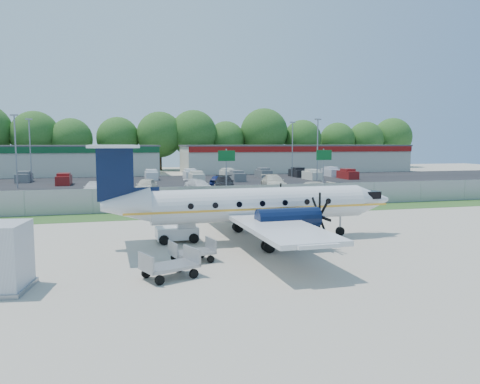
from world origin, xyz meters
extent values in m
plane|color=#B6AC9A|center=(0.00, 0.00, 0.00)|extent=(170.00, 170.00, 0.00)
cube|color=#2D561E|center=(0.00, 12.00, 0.01)|extent=(170.00, 4.00, 0.02)
cube|color=black|center=(0.00, 19.00, 0.01)|extent=(170.00, 8.00, 0.02)
cube|color=black|center=(0.00, 40.00, 0.01)|extent=(170.00, 32.00, 0.02)
cube|color=gray|center=(0.00, 14.00, 1.00)|extent=(120.00, 0.02, 1.90)
cube|color=gray|center=(0.00, 14.00, 1.98)|extent=(120.00, 0.06, 0.06)
cube|color=gray|center=(0.00, 14.00, 0.05)|extent=(120.00, 0.06, 0.06)
cube|color=beige|center=(-24.00, 62.00, 2.50)|extent=(46.00, 12.00, 5.00)
cube|color=#474749|center=(-24.00, 62.00, 5.12)|extent=(46.40, 12.40, 0.24)
cube|color=#0F4723|center=(-24.00, 55.90, 4.50)|extent=(46.00, 0.20, 1.00)
cube|color=beige|center=(26.00, 62.00, 2.50)|extent=(44.00, 12.00, 5.00)
cube|color=#474749|center=(26.00, 62.00, 5.12)|extent=(44.40, 12.40, 0.24)
cube|color=maroon|center=(26.00, 55.90, 4.50)|extent=(44.00, 0.20, 1.00)
cylinder|color=gray|center=(-8.00, 23.00, 2.50)|extent=(0.14, 0.14, 5.00)
cube|color=#0C5923|center=(-8.00, 22.85, 4.30)|extent=(1.80, 0.08, 1.10)
cylinder|color=gray|center=(3.00, 23.00, 2.50)|extent=(0.14, 0.14, 5.00)
cube|color=#0C5923|center=(3.00, 22.85, 4.30)|extent=(1.80, 0.08, 1.10)
cylinder|color=gray|center=(14.00, 23.00, 2.50)|extent=(0.14, 0.14, 5.00)
cube|color=#0C5923|center=(14.00, 22.85, 4.30)|extent=(1.80, 0.08, 1.10)
cylinder|color=gray|center=(-20.00, 38.00, 4.50)|extent=(0.18, 0.18, 9.00)
cube|color=gray|center=(-20.00, 38.00, 9.00)|extent=(0.90, 0.35, 0.18)
cylinder|color=gray|center=(20.00, 38.00, 4.50)|extent=(0.18, 0.18, 9.00)
cube|color=gray|center=(20.00, 38.00, 9.00)|extent=(0.90, 0.35, 0.18)
cylinder|color=gray|center=(-20.00, 48.00, 4.50)|extent=(0.18, 0.18, 9.00)
cube|color=gray|center=(-20.00, 48.00, 9.00)|extent=(0.90, 0.35, 0.18)
cylinder|color=gray|center=(20.00, 48.00, 4.50)|extent=(0.18, 0.18, 9.00)
cube|color=gray|center=(20.00, 48.00, 9.00)|extent=(0.90, 0.35, 0.18)
cylinder|color=silver|center=(-0.19, 0.85, 2.13)|extent=(12.43, 2.16, 1.88)
cone|color=silver|center=(7.10, 1.01, 2.13)|extent=(2.22, 1.93, 1.88)
cone|color=silver|center=(-7.67, 0.68, 2.33)|extent=(2.62, 1.94, 1.88)
cube|color=black|center=(6.90, 1.01, 2.48)|extent=(0.92, 1.31, 0.45)
cube|color=silver|center=(-0.68, 0.84, 1.59)|extent=(3.56, 17.51, 0.22)
cylinder|color=black|center=(0.47, -2.01, 1.73)|extent=(3.39, 1.17, 1.09)
cylinder|color=black|center=(0.34, 3.74, 1.73)|extent=(3.39, 1.17, 1.09)
cube|color=black|center=(-8.16, 0.67, 4.01)|extent=(1.89, 0.22, 2.87)
cube|color=silver|center=(-8.26, 0.67, 5.45)|extent=(2.52, 6.20, 0.14)
cylinder|color=gray|center=(4.97, 0.96, 0.64)|extent=(0.12, 0.12, 1.29)
cylinder|color=black|center=(4.97, 0.96, 0.28)|extent=(0.56, 0.19, 0.56)
cylinder|color=black|center=(-0.62, -2.04, 0.32)|extent=(0.64, 0.41, 0.63)
cylinder|color=black|center=(-0.75, 3.71, 0.32)|extent=(0.64, 0.41, 0.63)
cube|color=silver|center=(-4.84, 1.81, 0.51)|extent=(2.38, 1.48, 0.65)
cube|color=silver|center=(-4.38, 1.83, 1.02)|extent=(1.07, 1.25, 0.47)
cube|color=black|center=(-3.96, 1.85, 1.04)|extent=(0.21, 1.03, 0.37)
cylinder|color=black|center=(-5.65, 1.06, 0.28)|extent=(0.57, 0.23, 0.56)
cylinder|color=black|center=(-5.71, 2.51, 0.28)|extent=(0.57, 0.23, 0.56)
cylinder|color=black|center=(-3.98, 1.12, 0.28)|extent=(0.57, 0.23, 0.56)
cylinder|color=black|center=(-4.03, 2.57, 0.28)|extent=(0.57, 0.23, 0.56)
cube|color=gray|center=(-4.71, -3.00, 0.45)|extent=(2.22, 1.60, 0.12)
cube|color=gray|center=(-5.65, -3.20, 0.75)|extent=(0.33, 1.20, 0.60)
cube|color=gray|center=(-3.78, -2.80, 0.75)|extent=(0.33, 1.20, 0.60)
cylinder|color=black|center=(-5.28, -3.69, 0.18)|extent=(0.38, 0.19, 0.36)
cylinder|color=black|center=(-5.52, -2.61, 0.18)|extent=(0.38, 0.19, 0.36)
cylinder|color=black|center=(-3.91, -3.39, 0.18)|extent=(0.38, 0.19, 0.36)
cylinder|color=black|center=(-4.14, -2.31, 0.18)|extent=(0.38, 0.19, 0.36)
cube|color=gray|center=(-6.04, -5.42, 0.50)|extent=(2.58, 2.08, 0.13)
cube|color=gray|center=(-7.03, -5.82, 0.84)|extent=(0.58, 1.28, 0.67)
cube|color=gray|center=(-5.05, -5.02, 0.84)|extent=(0.58, 1.28, 0.67)
cylinder|color=black|center=(-6.54, -6.28, 0.20)|extent=(0.43, 0.27, 0.40)
cylinder|color=black|center=(-7.00, -5.14, 0.20)|extent=(0.43, 0.27, 0.40)
cylinder|color=black|center=(-5.08, -5.70, 0.20)|extent=(0.43, 0.27, 0.40)
cylinder|color=black|center=(-5.54, -4.56, 0.20)|extent=(0.43, 0.27, 0.40)
cone|color=#E25507|center=(3.19, -1.19, 0.26)|extent=(0.34, 0.34, 0.51)
cube|color=#E25507|center=(3.19, -1.19, 0.01)|extent=(0.36, 0.36, 0.03)
cone|color=#E25507|center=(-3.65, 11.59, 0.25)|extent=(0.34, 0.34, 0.50)
cube|color=#E25507|center=(-3.65, 11.59, 0.01)|extent=(0.35, 0.35, 0.03)
imported|color=beige|center=(11.68, 21.36, 0.00)|extent=(5.33, 2.49, 1.51)
imported|color=silver|center=(-10.66, 28.73, 0.00)|extent=(2.39, 4.78, 1.33)
imported|color=beige|center=(-4.94, 28.57, 0.00)|extent=(3.19, 5.27, 1.68)
imported|color=silver|center=(1.02, 28.53, 0.00)|extent=(3.38, 5.21, 1.40)
imported|color=black|center=(4.30, 29.85, 0.00)|extent=(3.54, 6.13, 1.67)
imported|color=beige|center=(10.35, 29.27, 0.00)|extent=(3.17, 6.15, 1.71)
imported|color=navy|center=(-8.36, 34.43, 0.00)|extent=(2.73, 4.13, 1.29)
imported|color=navy|center=(4.73, 35.25, 0.00)|extent=(3.22, 4.63, 1.46)
camera|label=1|loc=(-8.06, -24.56, 5.62)|focal=35.00mm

